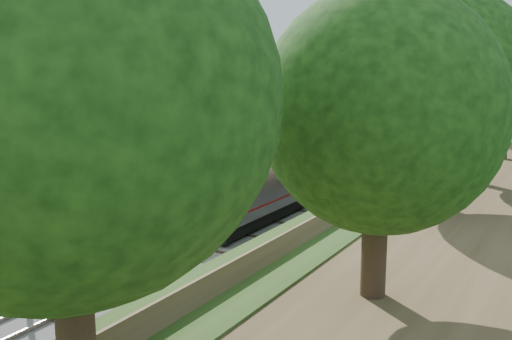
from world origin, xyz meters
The scene contains 11 objects.
ground centered at (0.00, 0.00, 0.00)m, with size 320.00×320.00×0.00m, color #2D4C19.
trackbed centered at (2.00, 60.00, 0.07)m, with size 9.50×170.00×0.28m.
platform centered at (-5.20, 16.00, 0.19)m, with size 6.40×68.00×0.38m, color gray.
yellow_stripe centered at (-2.35, 16.00, 0.39)m, with size 0.55×68.00×0.01m, color gold.
station_building centered at (-14.00, 30.00, 4.09)m, with size 8.60×6.60×8.00m.
signal_gantry centered at (2.47, 54.99, 4.82)m, with size 8.40×0.38×6.20m.
trees_behind_platform centered at (-11.17, 20.67, 4.53)m, with size 7.82×53.32×7.21m.
train centered at (0.00, 72.33, 2.42)m, with size 3.24×129.61×4.76m.
lamppost_far centered at (-3.39, 8.36, 2.40)m, with size 0.45×0.45×4.53m.
signal_platform centered at (-2.90, 0.58, 3.92)m, with size 0.34×0.27×5.76m.
signal_farside centered at (6.20, 19.22, 3.63)m, with size 0.32×0.25×5.75m.
Camera 1 is at (16.32, -13.46, 8.91)m, focal length 40.00 mm.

